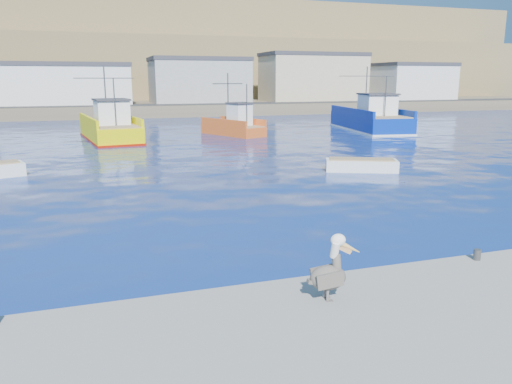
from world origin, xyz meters
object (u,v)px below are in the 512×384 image
trawler_yellow_b (110,128)px  skiff_mid (361,166)px  trawler_blue (370,120)px  pelican (330,272)px  skiff_far (363,123)px  boat_orange (235,125)px

trawler_yellow_b → skiff_mid: 24.74m
trawler_blue → pelican: bearing=-121.9°
trawler_yellow_b → pelican: bearing=-84.9°
skiff_far → boat_orange: bearing=-162.6°
trawler_yellow_b → pelican: trawler_yellow_b is taller
boat_orange → skiff_far: bearing=17.4°
trawler_blue → pelican: (-23.39, -37.55, 0.03)m
skiff_mid → trawler_yellow_b: bearing=123.3°
trawler_yellow_b → skiff_far: 29.52m
boat_orange → pelican: (-8.33, -37.42, 0.18)m
trawler_yellow_b → skiff_mid: (13.56, -20.68, -0.74)m
trawler_yellow_b → skiff_mid: trawler_yellow_b is taller
trawler_yellow_b → skiff_far: bearing=11.2°
boat_orange → skiff_mid: (1.92, -20.98, -0.68)m
skiff_far → pelican: (-25.64, -42.85, 0.91)m
boat_orange → pelican: size_ratio=4.83×
pelican → trawler_blue: bearing=58.1°
pelican → skiff_mid: bearing=58.1°
pelican → skiff_far: bearing=59.1°
trawler_yellow_b → skiff_far: trawler_yellow_b is taller
skiff_far → skiff_mid: bearing=-120.2°
trawler_blue → skiff_far: size_ratio=3.62×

